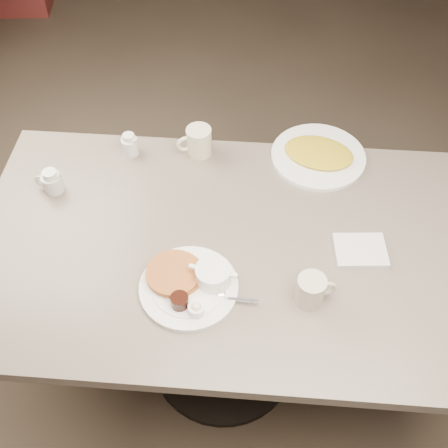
# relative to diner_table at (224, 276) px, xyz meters

# --- Properties ---
(room) EXTENTS (7.04, 8.04, 2.84)m
(room) POSITION_rel_diner_table_xyz_m (0.00, 0.00, 0.82)
(room) COLOR #4C3F33
(room) RESTS_ON ground
(diner_table) EXTENTS (1.50, 0.90, 0.75)m
(diner_table) POSITION_rel_diner_table_xyz_m (0.00, 0.00, 0.00)
(diner_table) COLOR slate
(diner_table) RESTS_ON ground
(main_plate) EXTENTS (0.35, 0.32, 0.07)m
(main_plate) POSITION_rel_diner_table_xyz_m (-0.08, -0.16, 0.19)
(main_plate) COLOR white
(main_plate) RESTS_ON diner_table
(coffee_mug_near) EXTENTS (0.12, 0.09, 0.09)m
(coffee_mug_near) POSITION_rel_diner_table_xyz_m (0.25, -0.17, 0.22)
(coffee_mug_near) COLOR beige
(coffee_mug_near) RESTS_ON diner_table
(napkin) EXTENTS (0.16, 0.13, 0.02)m
(napkin) POSITION_rel_diner_table_xyz_m (0.40, 0.00, 0.18)
(napkin) COLOR silver
(napkin) RESTS_ON diner_table
(coffee_mug_far) EXTENTS (0.13, 0.11, 0.10)m
(coffee_mug_far) POSITION_rel_diner_table_xyz_m (-0.12, 0.39, 0.22)
(coffee_mug_far) COLOR #E9E6C1
(coffee_mug_far) RESTS_ON diner_table
(creamer_left) EXTENTS (0.10, 0.08, 0.08)m
(creamer_left) POSITION_rel_diner_table_xyz_m (-0.56, 0.18, 0.21)
(creamer_left) COLOR silver
(creamer_left) RESTS_ON diner_table
(creamer_right) EXTENTS (0.07, 0.07, 0.08)m
(creamer_right) POSITION_rel_diner_table_xyz_m (-0.35, 0.37, 0.21)
(creamer_right) COLOR white
(creamer_right) RESTS_ON diner_table
(hash_plate) EXTENTS (0.39, 0.39, 0.04)m
(hash_plate) POSITION_rel_diner_table_xyz_m (0.29, 0.39, 0.18)
(hash_plate) COLOR white
(hash_plate) RESTS_ON diner_table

